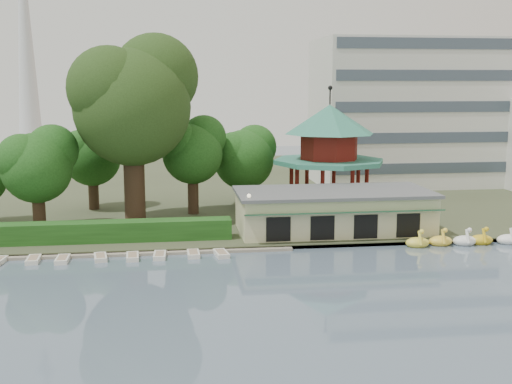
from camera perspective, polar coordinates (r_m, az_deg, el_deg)
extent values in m
plane|color=slate|center=(39.75, 0.60, -11.54)|extent=(220.00, 220.00, 0.00)
cube|color=#424930|center=(89.96, -4.14, 0.54)|extent=(220.00, 70.00, 0.40)
cube|color=gray|center=(56.07, -1.94, -5.06)|extent=(220.00, 0.60, 0.30)
cube|color=gray|center=(56.13, -14.27, -5.37)|extent=(34.00, 1.60, 0.24)
cube|color=beige|center=(61.85, 6.87, -1.78)|extent=(18.00, 8.00, 3.60)
cube|color=#595B5E|center=(61.50, 6.91, 0.00)|extent=(18.60, 8.60, 0.30)
cube|color=#194C2D|center=(57.63, 7.95, -1.83)|extent=(18.00, 1.59, 0.45)
cylinder|color=beige|center=(72.08, 6.42, -1.12)|extent=(10.40, 10.40, 1.20)
cylinder|color=#318067|center=(71.34, 6.49, 2.71)|extent=(12.40, 12.40, 0.50)
cylinder|color=maroon|center=(71.16, 6.52, 4.03)|extent=(6.40, 6.40, 2.80)
cone|color=#318067|center=(70.94, 6.56, 6.44)|extent=(10.00, 10.00, 3.20)
cylinder|color=black|center=(70.85, 6.60, 8.46)|extent=(0.16, 0.16, 1.80)
cube|color=silver|center=(93.69, 14.64, 6.89)|extent=(30.00, 14.00, 20.00)
cone|color=silver|center=(181.13, -19.89, 14.01)|extent=(6.00, 6.00, 60.00)
cube|color=#21541A|center=(59.45, -16.83, -3.48)|extent=(30.00, 2.00, 1.80)
cylinder|color=black|center=(57.36, -0.63, -2.41)|extent=(0.12, 0.12, 4.00)
sphere|color=beige|center=(56.96, -0.63, -0.34)|extent=(0.36, 0.36, 0.36)
cylinder|color=#3A281C|center=(65.45, -10.77, 1.32)|extent=(2.08, 2.08, 9.39)
sphere|color=#284318|center=(64.83, -10.97, 7.41)|extent=(11.58, 11.58, 11.58)
sphere|color=#284318|center=(66.44, -8.94, 10.11)|extent=(8.69, 8.69, 8.69)
sphere|color=#284318|center=(63.78, -12.92, 9.00)|extent=(8.11, 8.11, 8.11)
cylinder|color=#3A281C|center=(64.98, -18.75, -1.11)|extent=(1.21, 1.21, 4.87)
sphere|color=#21541A|center=(64.44, -18.92, 2.04)|extent=(6.71, 6.71, 6.71)
sphere|color=#21541A|center=(65.00, -17.66, 3.55)|extent=(5.03, 5.03, 5.03)
sphere|color=#21541A|center=(63.92, -20.12, 2.79)|extent=(4.70, 4.70, 4.70)
cylinder|color=#3A281C|center=(69.65, -5.61, 0.21)|extent=(1.16, 1.16, 5.25)
sphere|color=#21541A|center=(69.12, -5.67, 3.39)|extent=(6.46, 6.46, 6.46)
sphere|color=#21541A|center=(69.98, -4.66, 4.86)|extent=(4.85, 4.85, 4.85)
sphere|color=#21541A|center=(68.35, -6.61, 4.19)|extent=(4.52, 4.52, 4.52)
cylinder|color=#3A281C|center=(74.10, -1.08, 0.45)|extent=(1.24, 1.24, 4.29)
sphere|color=#21541A|center=(73.67, -1.09, 2.89)|extent=(6.87, 6.87, 6.87)
sphere|color=#21541A|center=(74.70, -0.13, 4.04)|extent=(5.15, 5.15, 5.15)
sphere|color=#21541A|center=(72.76, -1.97, 3.48)|extent=(4.81, 4.81, 4.81)
cylinder|color=#3A281C|center=(74.11, -14.25, 0.31)|extent=(1.14, 1.14, 4.70)
sphere|color=#21541A|center=(73.65, -14.36, 2.99)|extent=(6.32, 6.32, 6.32)
sphere|color=#21541A|center=(74.30, -13.36, 4.25)|extent=(4.74, 4.74, 4.74)
sphere|color=#21541A|center=(73.07, -15.31, 3.64)|extent=(4.43, 4.43, 4.43)
ellipsoid|color=#F6E549|center=(59.06, 14.16, -4.39)|extent=(2.16, 1.44, 0.99)
cylinder|color=#F6E549|center=(58.44, 14.38, -3.99)|extent=(0.26, 0.79, 1.29)
sphere|color=#F6E549|center=(58.02, 14.51, -3.44)|extent=(0.44, 0.44, 0.44)
ellipsoid|color=yellow|center=(60.15, 16.08, -4.23)|extent=(2.16, 1.44, 0.99)
cylinder|color=yellow|center=(59.53, 16.32, -3.83)|extent=(0.26, 0.79, 1.29)
sphere|color=yellow|center=(59.12, 16.46, -3.29)|extent=(0.44, 0.44, 0.44)
ellipsoid|color=white|center=(60.88, 18.04, -4.16)|extent=(2.16, 1.44, 0.99)
cylinder|color=white|center=(60.28, 18.30, -3.77)|extent=(0.26, 0.79, 1.29)
sphere|color=white|center=(59.87, 18.45, -3.23)|extent=(0.44, 0.44, 0.44)
ellipsoid|color=gold|center=(61.71, 19.37, -4.05)|extent=(2.16, 1.44, 0.99)
cylinder|color=gold|center=(61.12, 19.63, -3.67)|extent=(0.26, 0.79, 1.29)
sphere|color=gold|center=(60.72, 19.80, -3.13)|extent=(0.44, 0.44, 0.44)
ellipsoid|color=white|center=(62.72, 21.52, -3.96)|extent=(2.16, 1.44, 0.99)
cylinder|color=white|center=(62.13, 21.79, -3.58)|extent=(0.26, 0.79, 1.29)
cube|color=silver|center=(55.60, -19.17, -5.69)|extent=(1.10, 2.34, 0.36)
cube|color=silver|center=(54.91, -16.82, -5.76)|extent=(1.03, 2.31, 0.36)
cube|color=silver|center=(54.74, -13.66, -5.66)|extent=(1.32, 2.42, 0.36)
cube|color=silver|center=(54.38, -10.92, -5.66)|extent=(1.12, 2.35, 0.36)
cube|color=silver|center=(54.39, -8.55, -5.59)|extent=(1.09, 2.34, 0.36)
cube|color=silver|center=(54.55, -5.59, -5.48)|extent=(1.05, 2.32, 0.36)
cube|color=silver|center=(54.42, -3.11, -5.49)|extent=(1.33, 2.42, 0.36)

